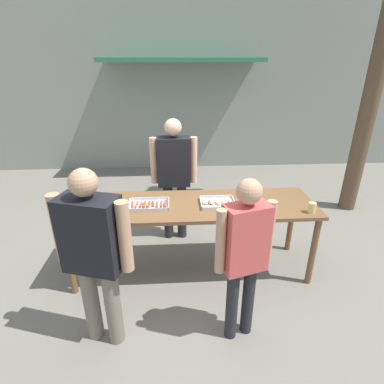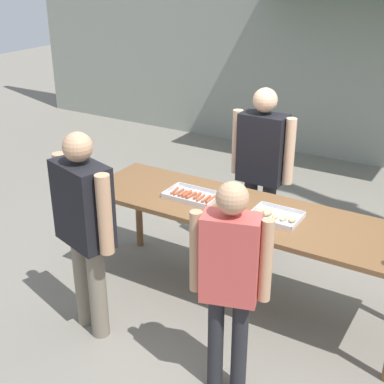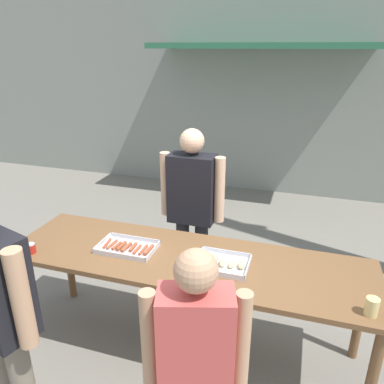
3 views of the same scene
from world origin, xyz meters
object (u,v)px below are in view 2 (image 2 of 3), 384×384
(food_tray_sausages, at_px, (192,196))
(condiment_jar_mustard, at_px, (101,185))
(person_customer_with_cup, at_px, (230,273))
(person_customer_holding_hotdog, at_px, (84,220))
(food_tray_buns, at_px, (275,216))
(condiment_jar_ketchup, at_px, (109,188))
(person_server_behind_table, at_px, (262,161))

(food_tray_sausages, xyz_separation_m, condiment_jar_mustard, (-0.79, -0.27, 0.03))
(person_customer_with_cup, bearing_deg, person_customer_holding_hotdog, -17.86)
(food_tray_buns, xyz_separation_m, condiment_jar_mustard, (-1.54, -0.27, 0.02))
(food_tray_sausages, xyz_separation_m, food_tray_buns, (0.76, 0.00, 0.01))
(food_tray_sausages, bearing_deg, person_customer_with_cup, -48.44)
(food_tray_sausages, relative_size, condiment_jar_ketchup, 5.64)
(food_tray_buns, height_order, person_customer_with_cup, person_customer_with_cup)
(person_customer_with_cup, bearing_deg, food_tray_buns, -100.72)
(food_tray_buns, height_order, person_server_behind_table, person_server_behind_table)
(food_tray_buns, relative_size, person_customer_holding_hotdog, 0.23)
(condiment_jar_mustard, xyz_separation_m, condiment_jar_ketchup, (0.10, -0.01, 0.00))
(person_server_behind_table, relative_size, person_customer_with_cup, 1.09)
(food_tray_sausages, distance_m, condiment_jar_ketchup, 0.74)
(food_tray_buns, distance_m, person_customer_with_cup, 0.98)
(food_tray_buns, bearing_deg, person_server_behind_table, 120.82)
(person_server_behind_table, bearing_deg, food_tray_buns, -58.80)
(condiment_jar_ketchup, bearing_deg, food_tray_buns, 10.78)
(person_server_behind_table, bearing_deg, condiment_jar_mustard, -134.85)
(condiment_jar_mustard, relative_size, person_customer_with_cup, 0.05)
(food_tray_buns, distance_m, condiment_jar_mustard, 1.57)
(food_tray_buns, bearing_deg, food_tray_sausages, -179.89)
(condiment_jar_mustard, distance_m, person_customer_holding_hotdog, 0.79)
(food_tray_buns, bearing_deg, person_customer_holding_hotdog, -140.36)
(food_tray_buns, bearing_deg, condiment_jar_mustard, -170.13)
(person_server_behind_table, distance_m, person_customer_holding_hotdog, 1.86)
(food_tray_buns, xyz_separation_m, person_customer_holding_hotdog, (-1.14, -0.94, 0.07))
(food_tray_sausages, xyz_separation_m, person_customer_with_cup, (0.86, -0.97, 0.04))
(food_tray_buns, relative_size, person_customer_with_cup, 0.25)
(food_tray_buns, distance_m, person_customer_holding_hotdog, 1.48)
(condiment_jar_mustard, height_order, person_customer_with_cup, person_customer_with_cup)
(condiment_jar_ketchup, height_order, person_customer_with_cup, person_customer_with_cup)
(food_tray_buns, xyz_separation_m, person_customer_with_cup, (0.10, -0.97, 0.03))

